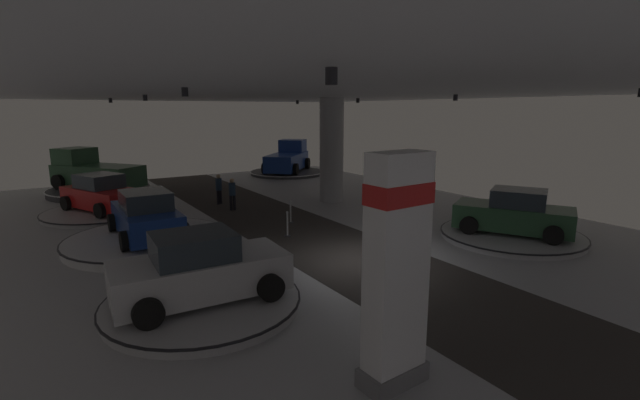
{
  "coord_description": "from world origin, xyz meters",
  "views": [
    {
      "loc": [
        -8.74,
        -11.07,
        4.9
      ],
      "look_at": [
        0.52,
        3.32,
        1.4
      ],
      "focal_mm": 24.9,
      "sensor_mm": 36.0,
      "label": 1
    }
  ],
  "objects_px": {
    "display_car_mid_left": "(146,216)",
    "display_platform_near_left": "(203,302)",
    "pickup_truck_deep_right": "(288,159)",
    "visitor_walking_near": "(219,187)",
    "display_car_far_left": "(102,194)",
    "display_platform_near_right": "(511,235)",
    "brand_sign_pylon": "(396,270)",
    "display_platform_far_left": "(104,212)",
    "display_car_near_right": "(514,213)",
    "display_platform_deep_right": "(287,172)",
    "display_car_near_left": "(200,269)",
    "display_platform_deep_left": "(100,191)",
    "pickup_truck_deep_left": "(94,172)",
    "visitor_walking_far": "(232,192)",
    "display_platform_mid_left": "(148,240)",
    "column_right": "(332,151)"
  },
  "relations": [
    {
      "from": "display_car_near_right",
      "to": "display_platform_near_right",
      "type": "bearing_deg",
      "value": 118.78
    },
    {
      "from": "display_platform_far_left",
      "to": "display_platform_deep_left",
      "type": "xyz_separation_m",
      "value": [
        0.54,
        5.87,
        0.08
      ]
    },
    {
      "from": "display_car_mid_left",
      "to": "display_car_near_left",
      "type": "height_order",
      "value": "display_car_mid_left"
    },
    {
      "from": "pickup_truck_deep_left",
      "to": "display_platform_near_right",
      "type": "height_order",
      "value": "pickup_truck_deep_left"
    },
    {
      "from": "display_car_near_left",
      "to": "display_platform_deep_left",
      "type": "height_order",
      "value": "display_car_near_left"
    },
    {
      "from": "column_right",
      "to": "pickup_truck_deep_right",
      "type": "xyz_separation_m",
      "value": [
        3.09,
        10.5,
        -1.57
      ]
    },
    {
      "from": "brand_sign_pylon",
      "to": "display_car_near_right",
      "type": "relative_size",
      "value": 0.93
    },
    {
      "from": "column_right",
      "to": "visitor_walking_near",
      "type": "relative_size",
      "value": 3.46
    },
    {
      "from": "display_platform_deep_right",
      "to": "display_car_near_right",
      "type": "relative_size",
      "value": 1.25
    },
    {
      "from": "pickup_truck_deep_left",
      "to": "visitor_walking_near",
      "type": "distance_m",
      "value": 8.54
    },
    {
      "from": "visitor_walking_far",
      "to": "pickup_truck_deep_right",
      "type": "bearing_deg",
      "value": 48.94
    },
    {
      "from": "display_platform_deep_right",
      "to": "pickup_truck_deep_left",
      "type": "relative_size",
      "value": 1.03
    },
    {
      "from": "pickup_truck_deep_right",
      "to": "visitor_walking_near",
      "type": "bearing_deg",
      "value": -136.79
    },
    {
      "from": "display_car_mid_left",
      "to": "visitor_walking_near",
      "type": "bearing_deg",
      "value": 49.36
    },
    {
      "from": "display_platform_mid_left",
      "to": "display_platform_near_left",
      "type": "height_order",
      "value": "display_platform_mid_left"
    },
    {
      "from": "pickup_truck_deep_right",
      "to": "display_platform_deep_left",
      "type": "relative_size",
      "value": 0.92
    },
    {
      "from": "display_platform_deep_right",
      "to": "display_platform_far_left",
      "type": "bearing_deg",
      "value": -152.78
    },
    {
      "from": "display_platform_mid_left",
      "to": "display_car_mid_left",
      "type": "relative_size",
      "value": 1.36
    },
    {
      "from": "display_car_mid_left",
      "to": "display_platform_near_left",
      "type": "bearing_deg",
      "value": -89.99
    },
    {
      "from": "column_right",
      "to": "visitor_walking_near",
      "type": "bearing_deg",
      "value": 155.49
    },
    {
      "from": "pickup_truck_deep_right",
      "to": "display_platform_near_right",
      "type": "xyz_separation_m",
      "value": [
        -1.31,
        -20.24,
        -1.04
      ]
    },
    {
      "from": "display_platform_deep_left",
      "to": "display_platform_near_left",
      "type": "bearing_deg",
      "value": -89.51
    },
    {
      "from": "display_car_near_left",
      "to": "pickup_truck_deep_left",
      "type": "relative_size",
      "value": 0.78
    },
    {
      "from": "visitor_walking_near",
      "to": "display_car_near_left",
      "type": "bearing_deg",
      "value": -112.18
    },
    {
      "from": "brand_sign_pylon",
      "to": "display_car_near_right",
      "type": "xyz_separation_m",
      "value": [
        10.11,
        4.44,
        -1.18
      ]
    },
    {
      "from": "brand_sign_pylon",
      "to": "display_platform_far_left",
      "type": "distance_m",
      "value": 17.71
    },
    {
      "from": "display_platform_deep_right",
      "to": "display_car_far_left",
      "type": "relative_size",
      "value": 1.24
    },
    {
      "from": "display_platform_far_left",
      "to": "display_platform_mid_left",
      "type": "bearing_deg",
      "value": -83.66
    },
    {
      "from": "display_car_far_left",
      "to": "display_platform_near_right",
      "type": "height_order",
      "value": "display_car_far_left"
    },
    {
      "from": "display_platform_near_right",
      "to": "column_right",
      "type": "bearing_deg",
      "value": 100.35
    },
    {
      "from": "brand_sign_pylon",
      "to": "display_platform_mid_left",
      "type": "relative_size",
      "value": 0.73
    },
    {
      "from": "display_platform_mid_left",
      "to": "display_platform_near_left",
      "type": "bearing_deg",
      "value": -89.99
    },
    {
      "from": "visitor_walking_near",
      "to": "display_platform_deep_left",
      "type": "bearing_deg",
      "value": 126.79
    },
    {
      "from": "column_right",
      "to": "visitor_walking_near",
      "type": "height_order",
      "value": "column_right"
    },
    {
      "from": "brand_sign_pylon",
      "to": "visitor_walking_far",
      "type": "bearing_deg",
      "value": 78.93
    },
    {
      "from": "display_car_far_left",
      "to": "pickup_truck_deep_left",
      "type": "distance_m",
      "value": 6.12
    },
    {
      "from": "brand_sign_pylon",
      "to": "display_car_mid_left",
      "type": "xyz_separation_m",
      "value": [
        -1.89,
        11.14,
        -1.08
      ]
    },
    {
      "from": "display_car_mid_left",
      "to": "display_platform_deep_left",
      "type": "height_order",
      "value": "display_car_mid_left"
    },
    {
      "from": "column_right",
      "to": "visitor_walking_far",
      "type": "bearing_deg",
      "value": 171.77
    },
    {
      "from": "display_car_mid_left",
      "to": "display_platform_far_left",
      "type": "distance_m",
      "value": 6.37
    },
    {
      "from": "display_platform_far_left",
      "to": "display_platform_deep_right",
      "type": "bearing_deg",
      "value": 27.22
    },
    {
      "from": "brand_sign_pylon",
      "to": "display_platform_far_left",
      "type": "height_order",
      "value": "brand_sign_pylon"
    },
    {
      "from": "display_car_near_left",
      "to": "visitor_walking_far",
      "type": "xyz_separation_m",
      "value": [
        4.86,
        10.05,
        -0.12
      ]
    },
    {
      "from": "display_platform_deep_left",
      "to": "visitor_walking_near",
      "type": "relative_size",
      "value": 3.57
    },
    {
      "from": "display_platform_near_right",
      "to": "visitor_walking_far",
      "type": "xyz_separation_m",
      "value": [
        -7.16,
        10.52,
        0.77
      ]
    },
    {
      "from": "display_platform_near_left",
      "to": "display_car_near_right",
      "type": "xyz_separation_m",
      "value": [
        12.0,
        -0.5,
        0.86
      ]
    },
    {
      "from": "brand_sign_pylon",
      "to": "display_platform_deep_right",
      "type": "xyz_separation_m",
      "value": [
        11.17,
        24.48,
        -2.04
      ]
    },
    {
      "from": "visitor_walking_near",
      "to": "visitor_walking_far",
      "type": "height_order",
      "value": "same"
    },
    {
      "from": "display_car_near_right",
      "to": "visitor_walking_near",
      "type": "bearing_deg",
      "value": 120.57
    },
    {
      "from": "brand_sign_pylon",
      "to": "display_platform_near_right",
      "type": "height_order",
      "value": "brand_sign_pylon"
    }
  ]
}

